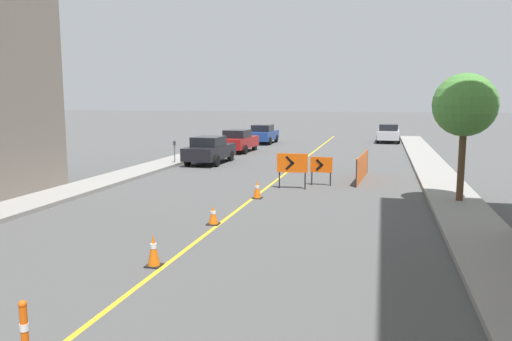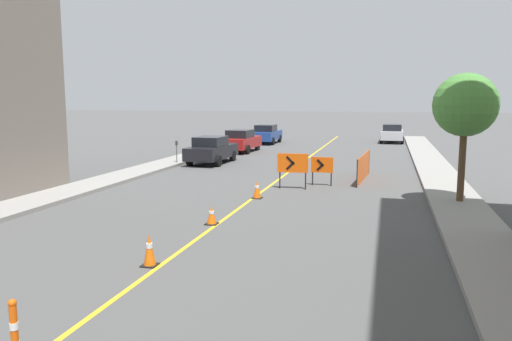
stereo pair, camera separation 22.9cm
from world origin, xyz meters
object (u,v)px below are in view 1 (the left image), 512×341
at_px(traffic_cone_third, 154,250).
at_px(arrow_barricade_secondary, 321,166).
at_px(parked_car_curb_mid, 238,141).
at_px(parking_meter_far_curb, 174,147).
at_px(traffic_cone_fourth, 213,215).
at_px(arrow_barricade_primary, 292,164).
at_px(parked_car_curb_far, 263,134).
at_px(street_tree_right_near, 465,106).
at_px(parked_car_opposite_side, 388,133).
at_px(traffic_cone_fifth, 257,189).
at_px(parked_car_curb_near, 210,150).

bearing_deg(traffic_cone_third, arrow_barricade_secondary, 78.30).
xyz_separation_m(parked_car_curb_mid, parking_meter_far_curb, (-1.55, -7.65, 0.24)).
distance_m(traffic_cone_fourth, parked_car_curb_mid, 20.67).
relative_size(traffic_cone_third, arrow_barricade_primary, 0.50).
distance_m(parked_car_curb_far, parking_meter_far_curb, 14.84).
bearing_deg(traffic_cone_third, parking_meter_far_curb, 111.81).
xyz_separation_m(arrow_barricade_primary, parking_meter_far_curb, (-7.85, 5.88, -0.01)).
relative_size(traffic_cone_third, street_tree_right_near, 0.17).
height_order(arrow_barricade_secondary, street_tree_right_near, street_tree_right_near).
height_order(traffic_cone_third, parked_car_opposite_side, parked_car_opposite_side).
bearing_deg(traffic_cone_fourth, arrow_barricade_secondary, 73.03).
height_order(arrow_barricade_primary, parked_car_curb_mid, parked_car_curb_mid).
bearing_deg(traffic_cone_fourth, parking_meter_far_curb, 118.03).
distance_m(traffic_cone_fifth, parking_meter_far_curb, 10.75).
xyz_separation_m(arrow_barricade_primary, parked_car_opposite_side, (4.14, 24.32, -0.25)).
distance_m(arrow_barricade_primary, parked_car_opposite_side, 24.67).
relative_size(parked_car_opposite_side, street_tree_right_near, 0.96).
bearing_deg(parking_meter_far_curb, traffic_cone_fifth, -49.86).
height_order(traffic_cone_fifth, arrow_barricade_secondary, arrow_barricade_secondary).
bearing_deg(parked_car_curb_mid, street_tree_right_near, -47.33).
height_order(traffic_cone_third, traffic_cone_fourth, traffic_cone_third).
distance_m(parked_car_curb_near, parked_car_curb_far, 13.59).
distance_m(traffic_cone_fourth, arrow_barricade_secondary, 8.01).
xyz_separation_m(traffic_cone_third, traffic_cone_fourth, (0.06, 3.93, -0.09)).
xyz_separation_m(parking_meter_far_curb, street_tree_right_near, (14.21, -7.52, 2.48)).
height_order(traffic_cone_fourth, parked_car_curb_mid, parked_car_curb_mid).
bearing_deg(parked_car_curb_mid, traffic_cone_third, -75.43).
xyz_separation_m(traffic_cone_fifth, parked_car_curb_near, (-5.21, 9.35, 0.45)).
distance_m(arrow_barricade_secondary, parked_car_curb_near, 9.33).
xyz_separation_m(parked_car_curb_mid, parked_car_opposite_side, (10.44, 10.79, 0.00)).
height_order(parked_car_curb_mid, street_tree_right_near, street_tree_right_near).
bearing_deg(traffic_cone_fifth, parked_car_curb_mid, 108.70).
relative_size(parked_car_curb_mid, parked_car_curb_far, 1.01).
xyz_separation_m(traffic_cone_fourth, street_tree_right_near, (7.61, 4.87, 3.23)).
bearing_deg(traffic_cone_fifth, arrow_barricade_primary, 68.07).
height_order(traffic_cone_fifth, parked_car_curb_far, parked_car_curb_far).
bearing_deg(traffic_cone_fifth, street_tree_right_near, 5.27).
xyz_separation_m(traffic_cone_fourth, parked_car_curb_near, (-4.89, 13.54, 0.52)).
bearing_deg(traffic_cone_fourth, traffic_cone_fifth, 85.68).
xyz_separation_m(traffic_cone_fourth, parked_car_curb_far, (-4.91, 27.13, 0.52)).
bearing_deg(traffic_cone_fifth, traffic_cone_third, -92.69).
relative_size(parked_car_opposite_side, parking_meter_far_curb, 3.45).
relative_size(parked_car_curb_mid, street_tree_right_near, 0.98).
bearing_deg(traffic_cone_fourth, street_tree_right_near, 32.58).
height_order(parked_car_curb_mid, parked_car_curb_far, same).
height_order(traffic_cone_fourth, parked_car_curb_far, parked_car_curb_far).
relative_size(traffic_cone_fifth, parked_car_curb_near, 0.16).
height_order(parked_car_curb_near, parked_car_curb_far, same).
xyz_separation_m(arrow_barricade_primary, parked_car_curb_mid, (-6.30, 13.53, -0.25)).
height_order(parked_car_opposite_side, street_tree_right_near, street_tree_right_near).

